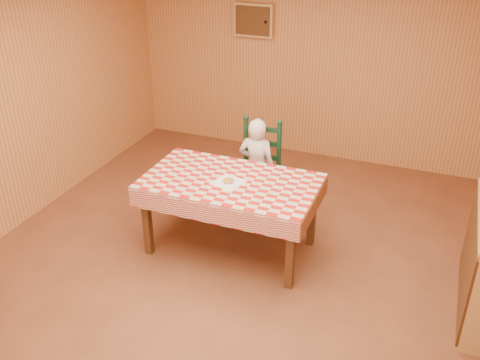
# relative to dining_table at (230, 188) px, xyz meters

# --- Properties ---
(ground) EXTENTS (6.00, 6.00, 0.00)m
(ground) POSITION_rel_dining_table_xyz_m (0.21, -0.48, -0.69)
(ground) COLOR brown
(ground) RESTS_ON ground
(cabin_walls) EXTENTS (5.10, 6.05, 2.65)m
(cabin_walls) POSITION_rel_dining_table_xyz_m (0.21, 0.05, 1.14)
(cabin_walls) COLOR #C78448
(cabin_walls) RESTS_ON ground
(dining_table) EXTENTS (1.66, 0.96, 0.77)m
(dining_table) POSITION_rel_dining_table_xyz_m (0.00, 0.00, 0.00)
(dining_table) COLOR #523016
(dining_table) RESTS_ON ground
(ladder_chair) EXTENTS (0.44, 0.40, 1.08)m
(ladder_chair) POSITION_rel_dining_table_xyz_m (-0.00, 0.79, -0.18)
(ladder_chair) COLOR black
(ladder_chair) RESTS_ON ground
(seated_child) EXTENTS (0.41, 0.27, 1.12)m
(seated_child) POSITION_rel_dining_table_xyz_m (0.00, 0.73, -0.13)
(seated_child) COLOR silver
(seated_child) RESTS_ON ground
(napkin) EXTENTS (0.32, 0.32, 0.00)m
(napkin) POSITION_rel_dining_table_xyz_m (0.00, -0.05, 0.08)
(napkin) COLOR white
(napkin) RESTS_ON dining_table
(donut) EXTENTS (0.13, 0.13, 0.03)m
(donut) POSITION_rel_dining_table_xyz_m (0.00, -0.05, 0.10)
(donut) COLOR #C29645
(donut) RESTS_ON napkin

